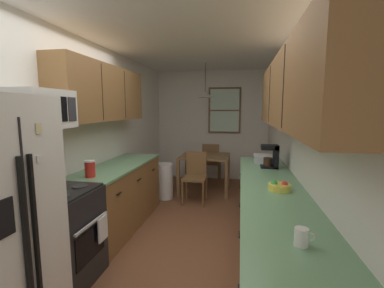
{
  "coord_description": "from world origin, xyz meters",
  "views": [
    {
      "loc": [
        0.67,
        -2.64,
        1.67
      ],
      "look_at": [
        -0.03,
        1.15,
        1.16
      ],
      "focal_mm": 24.72,
      "sensor_mm": 36.0,
      "label": 1
    }
  ],
  "objects": [
    {
      "name": "dining_table",
      "position": [
        -0.02,
        2.55,
        0.63
      ],
      "size": [
        0.97,
        0.86,
        0.74
      ],
      "color": "brown",
      "rests_on": "ground"
    },
    {
      "name": "ground_plane",
      "position": [
        0.0,
        1.0,
        0.0
      ],
      "size": [
        12.0,
        12.0,
        0.0
      ],
      "primitive_type": "plane",
      "color": "brown"
    },
    {
      "name": "counter_right",
      "position": [
        1.0,
        -0.01,
        0.45
      ],
      "size": [
        0.64,
        3.28,
        0.9
      ],
      "color": "brown",
      "rests_on": "ground"
    },
    {
      "name": "ceiling_slab",
      "position": [
        0.0,
        1.0,
        2.59
      ],
      "size": [
        4.4,
        9.0,
        0.08
      ],
      "primitive_type": "cube",
      "color": "white"
    },
    {
      "name": "upper_cabinets_left",
      "position": [
        -1.14,
        0.67,
        1.87
      ],
      "size": [
        0.33,
        1.93,
        0.73
      ],
      "color": "brown"
    },
    {
      "name": "storage_canister",
      "position": [
        -1.0,
        0.03,
        1.0
      ],
      "size": [
        0.12,
        0.12,
        0.19
      ],
      "color": "red",
      "rests_on": "counter_left"
    },
    {
      "name": "counter_left",
      "position": [
        -1.0,
        0.72,
        0.45
      ],
      "size": [
        0.64,
        1.85,
        0.9
      ],
      "color": "brown",
      "rests_on": "ground"
    },
    {
      "name": "wall_back",
      "position": [
        0.0,
        3.65,
        1.27
      ],
      "size": [
        4.4,
        0.1,
        2.55
      ],
      "primitive_type": "cube",
      "color": "white",
      "rests_on": "ground"
    },
    {
      "name": "microwave_over_range",
      "position": [
        -1.11,
        -0.54,
        1.67
      ],
      "size": [
        0.39,
        0.56,
        0.35
      ],
      "color": "white"
    },
    {
      "name": "dining_chair_far",
      "position": [
        0.04,
        3.19,
        0.5
      ],
      "size": [
        0.41,
        0.41,
        0.9
      ],
      "color": "brown",
      "rests_on": "ground"
    },
    {
      "name": "dish_rack",
      "position": [
        1.02,
        1.27,
        0.95
      ],
      "size": [
        0.28,
        0.34,
        0.1
      ],
      "primitive_type": "cube",
      "color": "silver",
      "rests_on": "counter_right"
    },
    {
      "name": "wall_left",
      "position": [
        -1.35,
        1.0,
        1.27
      ],
      "size": [
        0.1,
        9.0,
        2.55
      ],
      "primitive_type": "cube",
      "color": "white",
      "rests_on": "ground"
    },
    {
      "name": "pendant_light",
      "position": [
        -0.02,
        2.55,
        1.94
      ],
      "size": [
        0.32,
        0.32,
        0.66
      ],
      "color": "black"
    },
    {
      "name": "stove_range",
      "position": [
        -0.99,
        -0.54,
        0.47
      ],
      "size": [
        0.66,
        0.66,
        1.1
      ],
      "color": "black",
      "rests_on": "ground"
    },
    {
      "name": "wall_right",
      "position": [
        1.35,
        1.0,
        1.27
      ],
      "size": [
        0.1,
        9.0,
        2.55
      ],
      "primitive_type": "cube",
      "color": "white",
      "rests_on": "ground"
    },
    {
      "name": "dining_chair_near",
      "position": [
        -0.11,
        1.91,
        0.5
      ],
      "size": [
        0.4,
        0.4,
        0.9
      ],
      "color": "brown",
      "rests_on": "ground"
    },
    {
      "name": "fruit_bowl",
      "position": [
        1.05,
        -0.09,
        0.94
      ],
      "size": [
        0.21,
        0.21,
        0.09
      ],
      "color": "#E5D14C",
      "rests_on": "counter_right"
    },
    {
      "name": "back_window",
      "position": [
        0.3,
        3.58,
        1.63
      ],
      "size": [
        0.75,
        0.05,
        1.06
      ],
      "color": "brown"
    },
    {
      "name": "coffee_maker",
      "position": [
        1.08,
        0.9,
        1.06
      ],
      "size": [
        0.22,
        0.18,
        0.3
      ],
      "color": "black",
      "rests_on": "counter_right"
    },
    {
      "name": "trash_bin",
      "position": [
        -0.7,
        1.99,
        0.33
      ],
      "size": [
        0.31,
        0.31,
        0.66
      ],
      "primitive_type": "cylinder",
      "color": "white",
      "rests_on": "ground"
    },
    {
      "name": "dish_towel",
      "position": [
        -0.64,
        -0.37,
        0.5
      ],
      "size": [
        0.02,
        0.16,
        0.24
      ],
      "primitive_type": "cube",
      "color": "white"
    },
    {
      "name": "upper_cabinets_right",
      "position": [
        1.14,
        -0.06,
        1.83
      ],
      "size": [
        0.33,
        2.96,
        0.66
      ],
      "color": "brown"
    },
    {
      "name": "mug_by_coffeemaker",
      "position": [
        1.03,
        -1.14,
        0.95
      ],
      "size": [
        0.11,
        0.08,
        0.1
      ],
      "color": "white",
      "rests_on": "counter_right"
    }
  ]
}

